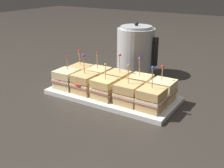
% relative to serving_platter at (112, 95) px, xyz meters
% --- Properties ---
extents(ground_plane, '(6.00, 6.00, 0.00)m').
position_rel_serving_platter_xyz_m(ground_plane, '(0.00, 0.00, -0.01)').
color(ground_plane, '#2D2823').
extents(serving_platter, '(0.53, 0.24, 0.02)m').
position_rel_serving_platter_xyz_m(serving_platter, '(0.00, 0.00, 0.00)').
color(serving_platter, silver).
rests_on(serving_platter, ground_plane).
extents(sandwich_front_far_left, '(0.09, 0.09, 0.14)m').
position_rel_serving_platter_xyz_m(sandwich_front_far_left, '(-0.20, -0.05, 0.05)').
color(sandwich_front_far_left, beige).
rests_on(sandwich_front_far_left, serving_platter).
extents(sandwich_front_left, '(0.09, 0.10, 0.16)m').
position_rel_serving_platter_xyz_m(sandwich_front_left, '(-0.10, -0.05, 0.05)').
color(sandwich_front_left, tan).
rests_on(sandwich_front_left, serving_platter).
extents(sandwich_front_center, '(0.09, 0.09, 0.14)m').
position_rel_serving_platter_xyz_m(sandwich_front_center, '(-0.00, -0.05, 0.05)').
color(sandwich_front_center, tan).
rests_on(sandwich_front_center, serving_platter).
extents(sandwich_front_right, '(0.09, 0.09, 0.15)m').
position_rel_serving_platter_xyz_m(sandwich_front_right, '(0.10, -0.05, 0.05)').
color(sandwich_front_right, tan).
rests_on(sandwich_front_right, serving_platter).
extents(sandwich_front_far_right, '(0.09, 0.09, 0.16)m').
position_rel_serving_platter_xyz_m(sandwich_front_far_right, '(0.20, -0.05, 0.05)').
color(sandwich_front_far_right, tan).
rests_on(sandwich_front_far_right, serving_platter).
extents(sandwich_back_far_left, '(0.09, 0.09, 0.15)m').
position_rel_serving_platter_xyz_m(sandwich_back_far_left, '(-0.20, 0.05, 0.05)').
color(sandwich_back_far_left, tan).
rests_on(sandwich_back_far_left, serving_platter).
extents(sandwich_back_left, '(0.09, 0.09, 0.15)m').
position_rel_serving_platter_xyz_m(sandwich_back_left, '(-0.10, 0.05, 0.05)').
color(sandwich_back_left, '#DBB77A').
rests_on(sandwich_back_left, serving_platter).
extents(sandwich_back_center, '(0.09, 0.09, 0.16)m').
position_rel_serving_platter_xyz_m(sandwich_back_center, '(0.00, 0.05, 0.05)').
color(sandwich_back_center, tan).
rests_on(sandwich_back_center, serving_platter).
extents(sandwich_back_right, '(0.09, 0.09, 0.16)m').
position_rel_serving_platter_xyz_m(sandwich_back_right, '(0.10, 0.05, 0.05)').
color(sandwich_back_right, '#DBB77A').
rests_on(sandwich_back_right, serving_platter).
extents(sandwich_back_far_right, '(0.09, 0.09, 0.14)m').
position_rel_serving_platter_xyz_m(sandwich_back_far_right, '(0.20, 0.05, 0.05)').
color(sandwich_back_far_right, beige).
rests_on(sandwich_back_far_right, serving_platter).
extents(kettle_steel, '(0.21, 0.19, 0.26)m').
position_rel_serving_platter_xyz_m(kettle_steel, '(-0.07, 0.33, 0.11)').
color(kettle_steel, '#B7BABF').
rests_on(kettle_steel, ground_plane).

